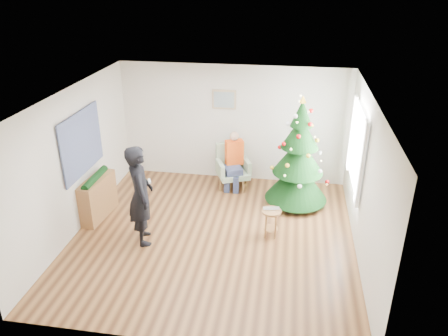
% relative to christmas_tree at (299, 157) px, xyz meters
% --- Properties ---
extents(floor, '(5.00, 5.00, 0.00)m').
position_rel_christmas_tree_xyz_m(floor, '(-1.45, -1.48, -1.03)').
color(floor, brown).
rests_on(floor, ground).
extents(ceiling, '(5.00, 5.00, 0.00)m').
position_rel_christmas_tree_xyz_m(ceiling, '(-1.45, -1.48, 1.57)').
color(ceiling, white).
rests_on(ceiling, wall_back).
extents(wall_back, '(5.00, 0.00, 5.00)m').
position_rel_christmas_tree_xyz_m(wall_back, '(-1.45, 1.02, 0.27)').
color(wall_back, silver).
rests_on(wall_back, floor).
extents(wall_front, '(5.00, 0.00, 5.00)m').
position_rel_christmas_tree_xyz_m(wall_front, '(-1.45, -3.98, 0.27)').
color(wall_front, silver).
rests_on(wall_front, floor).
extents(wall_left, '(0.00, 5.00, 5.00)m').
position_rel_christmas_tree_xyz_m(wall_left, '(-3.95, -1.48, 0.27)').
color(wall_left, silver).
rests_on(wall_left, floor).
extents(wall_right, '(0.00, 5.00, 5.00)m').
position_rel_christmas_tree_xyz_m(wall_right, '(1.05, -1.48, 0.27)').
color(wall_right, silver).
rests_on(wall_right, floor).
extents(window_panel, '(0.04, 1.30, 1.40)m').
position_rel_christmas_tree_xyz_m(window_panel, '(1.02, -0.48, 0.47)').
color(window_panel, white).
rests_on(window_panel, wall_right).
extents(curtains, '(0.05, 1.75, 1.50)m').
position_rel_christmas_tree_xyz_m(curtains, '(0.99, -0.48, 0.47)').
color(curtains, white).
rests_on(curtains, wall_right).
extents(christmas_tree, '(1.26, 1.26, 2.28)m').
position_rel_christmas_tree_xyz_m(christmas_tree, '(0.00, 0.00, 0.00)').
color(christmas_tree, '#3F2816').
rests_on(christmas_tree, floor).
extents(stool, '(0.35, 0.35, 0.53)m').
position_rel_christmas_tree_xyz_m(stool, '(-0.43, -1.30, -0.75)').
color(stool, brown).
rests_on(stool, floor).
extents(laptop, '(0.32, 0.23, 0.02)m').
position_rel_christmas_tree_xyz_m(laptop, '(-0.43, -1.30, -0.48)').
color(laptop, silver).
rests_on(laptop, stool).
extents(armchair, '(0.83, 0.82, 0.96)m').
position_rel_christmas_tree_xyz_m(armchair, '(-1.39, 0.57, -0.68)').
color(armchair, '#93AF8D').
rests_on(armchair, floor).
extents(seated_person, '(0.48, 0.61, 1.26)m').
position_rel_christmas_tree_xyz_m(seated_person, '(-1.37, 0.53, -0.39)').
color(seated_person, navy).
rests_on(seated_person, armchair).
extents(standing_man, '(0.67, 0.78, 1.81)m').
position_rel_christmas_tree_xyz_m(standing_man, '(-2.65, -1.79, -0.12)').
color(standing_man, black).
rests_on(standing_man, floor).
extents(game_controller, '(0.09, 0.13, 0.04)m').
position_rel_christmas_tree_xyz_m(game_controller, '(-2.45, -1.82, 0.18)').
color(game_controller, white).
rests_on(game_controller, standing_man).
extents(console, '(0.39, 1.02, 0.80)m').
position_rel_christmas_tree_xyz_m(console, '(-3.78, -1.13, -0.63)').
color(console, brown).
rests_on(console, floor).
extents(garland, '(0.14, 0.90, 0.14)m').
position_rel_christmas_tree_xyz_m(garland, '(-3.78, -1.13, -0.21)').
color(garland, black).
rests_on(garland, console).
extents(tapestry, '(0.03, 1.50, 1.15)m').
position_rel_christmas_tree_xyz_m(tapestry, '(-3.91, -1.18, 0.52)').
color(tapestry, black).
rests_on(tapestry, wall_left).
extents(framed_picture, '(0.52, 0.05, 0.42)m').
position_rel_christmas_tree_xyz_m(framed_picture, '(-1.65, 0.98, 0.82)').
color(framed_picture, tan).
rests_on(framed_picture, wall_back).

